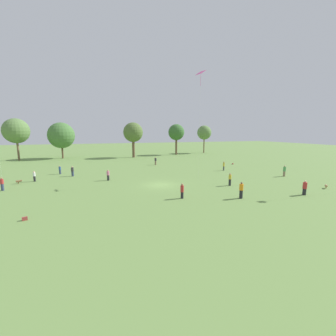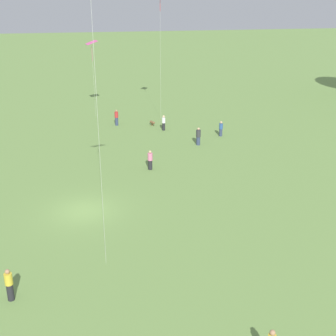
% 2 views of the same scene
% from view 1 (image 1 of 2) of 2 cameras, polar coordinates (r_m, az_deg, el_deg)
% --- Properties ---
extents(ground_plane, '(240.00, 240.00, 0.00)m').
position_cam_1_polar(ground_plane, '(31.96, -2.00, -4.30)').
color(ground_plane, '#6B8E47').
extents(tree_0, '(6.41, 6.41, 10.87)m').
position_cam_1_polar(tree_0, '(70.73, -34.15, 7.79)').
color(tree_0, brown).
rests_on(tree_0, ground_plane).
extents(tree_1, '(7.13, 7.13, 10.00)m').
position_cam_1_polar(tree_1, '(69.71, -25.48, 7.48)').
color(tree_1, brown).
rests_on(tree_1, ground_plane).
extents(tree_2, '(5.64, 5.64, 10.11)m').
position_cam_1_polar(tree_2, '(66.40, -8.86, 8.89)').
color(tree_2, brown).
rests_on(tree_2, ground_plane).
extents(tree_3, '(5.18, 5.18, 9.88)m').
position_cam_1_polar(tree_3, '(73.66, 2.13, 9.02)').
color(tree_3, brown).
rests_on(tree_3, ground_plane).
extents(tree_4, '(4.92, 4.92, 9.62)m').
position_cam_1_polar(tree_4, '(80.58, 9.19, 8.86)').
color(tree_4, brown).
rests_on(tree_4, ground_plane).
extents(person_0, '(0.42, 0.42, 1.67)m').
position_cam_1_polar(person_0, '(35.88, -14.98, -1.77)').
color(person_0, '#232328').
rests_on(person_0, ground_plane).
extents(person_1, '(0.55, 0.55, 1.87)m').
position_cam_1_polar(person_1, '(42.56, 27.45, -0.66)').
color(person_1, '#847056').
rests_on(person_1, ground_plane).
extents(person_2, '(0.45, 0.45, 1.73)m').
position_cam_1_polar(person_2, '(35.66, -36.53, -3.30)').
color(person_2, '#333D5B').
rests_on(person_2, ground_plane).
extents(person_3, '(0.62, 0.62, 1.88)m').
position_cam_1_polar(person_3, '(26.71, 18.10, -5.40)').
color(person_3, '#232328').
rests_on(person_3, ground_plane).
extents(person_4, '(0.48, 0.48, 1.75)m').
position_cam_1_polar(person_4, '(32.51, 15.46, -2.82)').
color(person_4, '#232328').
rests_on(person_4, ground_plane).
extents(person_5, '(0.41, 0.41, 1.74)m').
position_cam_1_polar(person_5, '(44.87, 13.98, 0.51)').
color(person_5, '#4C4C51').
rests_on(person_5, ground_plane).
extents(person_6, '(0.48, 0.48, 1.61)m').
position_cam_1_polar(person_6, '(39.48, -30.83, -1.81)').
color(person_6, '#232328').
rests_on(person_6, ground_plane).
extents(person_7, '(0.38, 0.38, 1.55)m').
position_cam_1_polar(person_7, '(44.23, -25.76, -0.41)').
color(person_7, '#333D5B').
rests_on(person_7, ground_plane).
extents(person_8, '(0.60, 0.60, 1.74)m').
position_cam_1_polar(person_8, '(50.90, -3.18, 1.74)').
color(person_8, '#847056').
rests_on(person_8, ground_plane).
extents(person_9, '(0.64, 0.64, 1.76)m').
position_cam_1_polar(person_9, '(31.33, 31.39, -4.33)').
color(person_9, '#232328').
rests_on(person_9, ground_plane).
extents(person_10, '(0.54, 0.54, 1.71)m').
position_cam_1_polar(person_10, '(41.19, -23.09, -0.79)').
color(person_10, '#333D5B').
rests_on(person_10, ground_plane).
extents(person_11, '(0.50, 0.50, 1.73)m').
position_cam_1_polar(person_11, '(25.44, 3.61, -5.84)').
color(person_11, '#232328').
rests_on(person_11, ground_plane).
extents(kite_3, '(1.38, 1.49, 16.26)m').
position_cam_1_polar(kite_3, '(35.55, 8.29, 22.07)').
color(kite_3, '#E54C99').
rests_on(kite_3, ground_plane).
extents(dog_0, '(0.64, 0.63, 0.52)m').
position_cam_1_polar(dog_0, '(36.52, 35.25, -3.75)').
color(dog_0, tan).
rests_on(dog_0, ground_plane).
extents(dog_1, '(0.79, 0.51, 0.54)m').
position_cam_1_polar(dog_1, '(39.10, -33.64, -2.81)').
color(dog_1, brown).
rests_on(dog_1, ground_plane).
extents(picnic_bag_0, '(0.45, 0.33, 0.30)m').
position_cam_1_polar(picnic_bag_0, '(23.06, -32.61, -10.79)').
color(picnic_bag_0, '#933833').
rests_on(picnic_bag_0, ground_plane).
extents(picnic_bag_1, '(0.44, 0.39, 0.27)m').
position_cam_1_polar(picnic_bag_1, '(53.88, 16.12, 1.03)').
color(picnic_bag_1, '#933833').
rests_on(picnic_bag_1, ground_plane).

